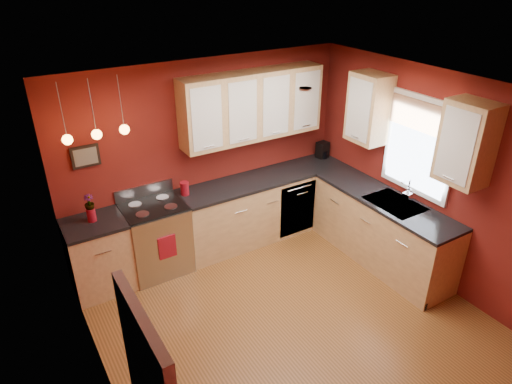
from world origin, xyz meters
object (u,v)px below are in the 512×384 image
soap_pump (407,196)px  gas_range (157,238)px  sink (395,205)px  red_canister (185,188)px  coffee_maker (323,150)px

soap_pump → gas_range: bearing=150.2°
sink → red_canister: bearing=143.6°
sink → coffee_maker: bearing=84.8°
coffee_maker → red_canister: bearing=174.7°
sink → red_canister: size_ratio=3.97×
coffee_maker → soap_pump: bearing=-97.3°
gas_range → red_canister: size_ratio=6.29×
gas_range → soap_pump: (2.74, -1.57, 0.57)m
sink → gas_range: bearing=150.2°
sink → coffee_maker: (0.15, 1.63, 0.14)m
coffee_maker → soap_pump: 1.70m
gas_range → sink: bearing=-29.8°
gas_range → coffee_maker: 2.83m
gas_range → coffee_maker: bearing=2.6°
gas_range → red_canister: 0.73m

